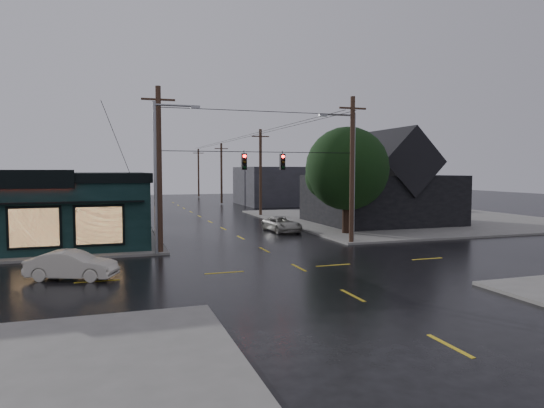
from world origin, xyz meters
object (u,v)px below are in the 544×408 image
object	(u,v)px
utility_pole_ne	(351,244)
utility_pole_nw	(161,254)
suv_silver	(282,224)
corner_tree	(347,169)
sedan_cream	(72,265)

from	to	relation	value
utility_pole_ne	utility_pole_nw	bearing A→B (deg)	180.00
utility_pole_ne	suv_silver	world-z (taller)	utility_pole_ne
utility_pole_ne	suv_silver	size ratio (longest dim) A/B	2.22
corner_tree	suv_silver	world-z (taller)	corner_tree
corner_tree	utility_pole_nw	size ratio (longest dim) A/B	0.83
sedan_cream	utility_pole_nw	bearing A→B (deg)	-17.84
corner_tree	sedan_cream	bearing A→B (deg)	-152.50
corner_tree	sedan_cream	size ratio (longest dim) A/B	2.05
utility_pole_nw	corner_tree	bearing A→B (deg)	16.80
sedan_cream	suv_silver	xyz separation A→B (m)	(15.31, 13.55, -0.04)
corner_tree	sedan_cream	distance (m)	22.52
utility_pole_ne	sedan_cream	world-z (taller)	utility_pole_ne
utility_pole_nw	utility_pole_ne	distance (m)	13.00
suv_silver	corner_tree	bearing A→B (deg)	-43.17
corner_tree	suv_silver	bearing A→B (deg)	141.70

